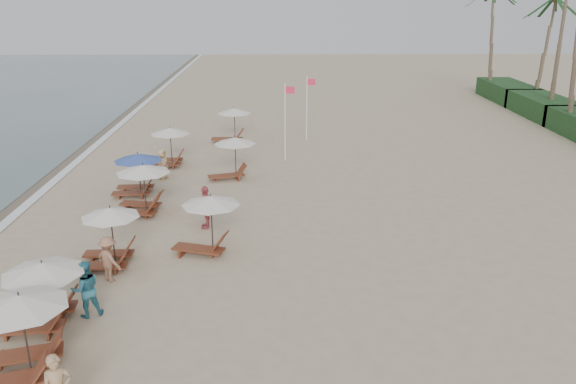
{
  "coord_description": "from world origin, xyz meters",
  "views": [
    {
      "loc": [
        0.42,
        -15.89,
        9.39
      ],
      "look_at": [
        1.0,
        7.61,
        1.3
      ],
      "focal_mm": 36.12,
      "sensor_mm": 36.0,
      "label": 1
    }
  ],
  "objects_px": {
    "lounger_station_2": "(107,237)",
    "lounger_station_5": "(168,146)",
    "beachgoer_mid_a": "(86,289)",
    "beachgoer_mid_b": "(109,259)",
    "beachgoer_far_b": "(162,164)",
    "beachgoer_far_a": "(206,207)",
    "lounger_station_1": "(38,293)",
    "flag_pole_near": "(286,118)",
    "lounger_station_4": "(135,172)",
    "inland_station_1": "(231,153)",
    "lounger_station_0": "(16,337)",
    "lounger_station_3": "(140,187)",
    "inland_station_2": "(231,122)",
    "inland_station_0": "(205,219)"
  },
  "relations": [
    {
      "from": "beachgoer_mid_b",
      "to": "lounger_station_5",
      "type": "bearing_deg",
      "value": -52.09
    },
    {
      "from": "lounger_station_3",
      "to": "beachgoer_far_a",
      "type": "relative_size",
      "value": 1.42
    },
    {
      "from": "lounger_station_0",
      "to": "inland_station_2",
      "type": "relative_size",
      "value": 0.99
    },
    {
      "from": "lounger_station_5",
      "to": "inland_station_0",
      "type": "distance_m",
      "value": 12.35
    },
    {
      "from": "lounger_station_4",
      "to": "beachgoer_mid_b",
      "type": "distance_m",
      "value": 9.15
    },
    {
      "from": "lounger_station_5",
      "to": "inland_station_1",
      "type": "distance_m",
      "value": 4.57
    },
    {
      "from": "inland_station_2",
      "to": "beachgoer_mid_b",
      "type": "bearing_deg",
      "value": -98.2
    },
    {
      "from": "beachgoer_far_a",
      "to": "lounger_station_1",
      "type": "bearing_deg",
      "value": -30.43
    },
    {
      "from": "inland_station_1",
      "to": "beachgoer_far_b",
      "type": "xyz_separation_m",
      "value": [
        -3.7,
        0.08,
        -0.6
      ]
    },
    {
      "from": "lounger_station_1",
      "to": "flag_pole_near",
      "type": "height_order",
      "value": "flag_pole_near"
    },
    {
      "from": "beachgoer_mid_a",
      "to": "beachgoer_mid_b",
      "type": "xyz_separation_m",
      "value": [
        0.07,
        2.28,
        -0.09
      ]
    },
    {
      "from": "lounger_station_4",
      "to": "beachgoer_far_b",
      "type": "relative_size",
      "value": 1.57
    },
    {
      "from": "lounger_station_3",
      "to": "beachgoer_mid_b",
      "type": "relative_size",
      "value": 1.61
    },
    {
      "from": "lounger_station_0",
      "to": "inland_station_1",
      "type": "height_order",
      "value": "lounger_station_0"
    },
    {
      "from": "inland_station_0",
      "to": "beachgoer_far_a",
      "type": "bearing_deg",
      "value": 96.27
    },
    {
      "from": "beachgoer_mid_a",
      "to": "lounger_station_0",
      "type": "bearing_deg",
      "value": 49.9
    },
    {
      "from": "lounger_station_4",
      "to": "beachgoer_mid_a",
      "type": "distance_m",
      "value": 11.4
    },
    {
      "from": "inland_station_0",
      "to": "inland_station_2",
      "type": "height_order",
      "value": "same"
    },
    {
      "from": "lounger_station_0",
      "to": "lounger_station_2",
      "type": "xyz_separation_m",
      "value": [
        0.54,
        6.45,
        -0.06
      ]
    },
    {
      "from": "lounger_station_0",
      "to": "lounger_station_4",
      "type": "xyz_separation_m",
      "value": [
        -0.21,
        14.34,
        -0.04
      ]
    },
    {
      "from": "lounger_station_2",
      "to": "lounger_station_3",
      "type": "bearing_deg",
      "value": 89.49
    },
    {
      "from": "lounger_station_4",
      "to": "flag_pole_near",
      "type": "height_order",
      "value": "flag_pole_near"
    },
    {
      "from": "lounger_station_0",
      "to": "flag_pole_near",
      "type": "bearing_deg",
      "value": 70.52
    },
    {
      "from": "inland_station_0",
      "to": "beachgoer_far_a",
      "type": "height_order",
      "value": "inland_station_0"
    },
    {
      "from": "lounger_station_5",
      "to": "flag_pole_near",
      "type": "distance_m",
      "value": 6.96
    },
    {
      "from": "lounger_station_4",
      "to": "inland_station_0",
      "type": "height_order",
      "value": "inland_station_0"
    },
    {
      "from": "lounger_station_4",
      "to": "inland_station_1",
      "type": "relative_size",
      "value": 0.95
    },
    {
      "from": "lounger_station_5",
      "to": "flag_pole_near",
      "type": "height_order",
      "value": "flag_pole_near"
    },
    {
      "from": "lounger_station_5",
      "to": "beachgoer_far_a",
      "type": "xyz_separation_m",
      "value": [
        3.17,
        -9.35,
        -0.27
      ]
    },
    {
      "from": "inland_station_2",
      "to": "beachgoer_far_b",
      "type": "bearing_deg",
      "value": -111.14
    },
    {
      "from": "inland_station_2",
      "to": "lounger_station_4",
      "type": "bearing_deg",
      "value": -110.37
    },
    {
      "from": "lounger_station_0",
      "to": "lounger_station_3",
      "type": "relative_size",
      "value": 1.04
    },
    {
      "from": "lounger_station_3",
      "to": "flag_pole_near",
      "type": "relative_size",
      "value": 0.58
    },
    {
      "from": "lounger_station_1",
      "to": "beachgoer_far_a",
      "type": "distance_m",
      "value": 8.55
    },
    {
      "from": "inland_station_1",
      "to": "beachgoer_mid_b",
      "type": "relative_size",
      "value": 1.64
    },
    {
      "from": "lounger_station_5",
      "to": "beachgoer_far_a",
      "type": "bearing_deg",
      "value": -71.25
    },
    {
      "from": "lounger_station_3",
      "to": "beachgoer_far_a",
      "type": "xyz_separation_m",
      "value": [
        3.1,
        -1.79,
        -0.31
      ]
    },
    {
      "from": "lounger_station_2",
      "to": "lounger_station_5",
      "type": "relative_size",
      "value": 0.98
    },
    {
      "from": "lounger_station_1",
      "to": "beachgoer_far_b",
      "type": "bearing_deg",
      "value": 86.06
    },
    {
      "from": "lounger_station_2",
      "to": "beachgoer_far_b",
      "type": "height_order",
      "value": "lounger_station_2"
    },
    {
      "from": "lounger_station_2",
      "to": "beachgoer_mid_a",
      "type": "distance_m",
      "value": 3.49
    },
    {
      "from": "lounger_station_5",
      "to": "beachgoer_mid_a",
      "type": "bearing_deg",
      "value": -88.92
    },
    {
      "from": "beachgoer_mid_a",
      "to": "beachgoer_far_b",
      "type": "distance_m",
      "value": 13.89
    },
    {
      "from": "lounger_station_4",
      "to": "lounger_station_5",
      "type": "bearing_deg",
      "value": 81.82
    },
    {
      "from": "lounger_station_1",
      "to": "lounger_station_5",
      "type": "relative_size",
      "value": 1.09
    },
    {
      "from": "beachgoer_mid_a",
      "to": "beachgoer_far_b",
      "type": "relative_size",
      "value": 1.12
    },
    {
      "from": "lounger_station_3",
      "to": "lounger_station_5",
      "type": "xyz_separation_m",
      "value": [
        -0.08,
        7.56,
        -0.03
      ]
    },
    {
      "from": "lounger_station_3",
      "to": "inland_station_2",
      "type": "height_order",
      "value": "lounger_station_3"
    },
    {
      "from": "lounger_station_4",
      "to": "flag_pole_near",
      "type": "relative_size",
      "value": 0.56
    },
    {
      "from": "beachgoer_far_a",
      "to": "inland_station_1",
      "type": "bearing_deg",
      "value": 172.69
    }
  ]
}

